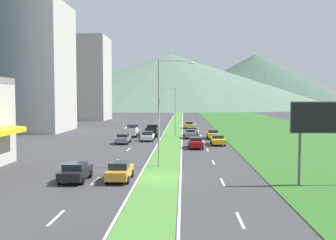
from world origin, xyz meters
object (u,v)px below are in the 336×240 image
(street_lamp_near, at_px, (163,105))
(pickup_truck_1, at_px, (152,131))
(car_4, at_px, (190,134))
(pickup_truck_0, at_px, (132,131))
(car_3, at_px, (196,142))
(car_5, at_px, (213,134))
(car_8, at_px, (218,140))
(car_2, at_px, (148,136))
(car_7, at_px, (120,171))
(car_0, at_px, (192,131))
(billboard_roadside, at_px, (320,123))
(car_1, at_px, (123,138))
(car_6, at_px, (189,125))
(car_9, at_px, (75,172))
(street_lamp_mid, at_px, (173,108))

(street_lamp_near, xyz_separation_m, pickup_truck_1, (-3.38, 29.26, -4.97))
(car_4, distance_m, pickup_truck_0, 10.46)
(car_3, bearing_deg, car_5, 164.64)
(car_4, relative_size, car_8, 0.87)
(car_2, distance_m, car_7, 28.81)
(car_0, xyz_separation_m, car_7, (-6.72, -37.70, 0.03))
(billboard_roadside, relative_size, car_4, 1.58)
(car_1, height_order, car_3, car_3)
(car_4, bearing_deg, car_0, 175.52)
(street_lamp_near, relative_size, car_7, 2.44)
(billboard_roadside, xyz_separation_m, car_0, (-8.74, 38.98, -4.07))
(billboard_roadside, height_order, car_3, billboard_roadside)
(car_6, xyz_separation_m, pickup_truck_1, (-6.65, -17.75, 0.24))
(street_lamp_near, xyz_separation_m, car_1, (-6.80, 18.92, -5.22))
(pickup_truck_0, bearing_deg, car_3, -144.99)
(car_1, xyz_separation_m, car_9, (0.16, -25.53, 0.02))
(billboard_roadside, xyz_separation_m, car_7, (-15.46, 1.29, -4.04))
(car_0, bearing_deg, pickup_truck_1, -72.13)
(street_lamp_mid, distance_m, car_8, 14.05)
(car_3, relative_size, car_8, 0.99)
(car_2, height_order, car_5, car_5)
(car_0, distance_m, pickup_truck_1, 7.32)
(car_0, height_order, car_7, car_7)
(car_0, bearing_deg, car_6, -178.85)
(car_3, height_order, car_7, car_7)
(street_lamp_near, relative_size, billboard_roadside, 1.62)
(pickup_truck_0, bearing_deg, car_2, -152.99)
(car_1, distance_m, car_3, 11.48)
(car_3, bearing_deg, car_4, -177.87)
(street_lamp_near, bearing_deg, car_9, -135.14)
(car_8, bearing_deg, street_lamp_near, -21.12)
(car_0, distance_m, car_6, 15.51)
(car_5, distance_m, car_8, 7.94)
(street_lamp_mid, xyz_separation_m, car_1, (-7.04, -10.59, -4.13))
(car_3, bearing_deg, car_0, -179.79)
(car_5, relative_size, car_8, 0.94)
(car_6, bearing_deg, car_8, 7.09)
(car_8, distance_m, pickup_truck_1, 15.35)
(car_1, height_order, car_6, car_6)
(car_3, distance_m, car_5, 12.07)
(car_1, distance_m, car_4, 12.53)
(car_7, distance_m, car_8, 26.06)
(billboard_roadside, bearing_deg, car_3, 111.84)
(street_lamp_near, bearing_deg, street_lamp_mid, 89.54)
(car_1, height_order, car_9, car_9)
(car_2, bearing_deg, car_5, -72.95)
(pickup_truck_1, bearing_deg, car_8, -137.94)
(car_1, bearing_deg, car_7, -171.71)
(billboard_roadside, relative_size, car_6, 1.49)
(street_lamp_near, relative_size, car_3, 2.25)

